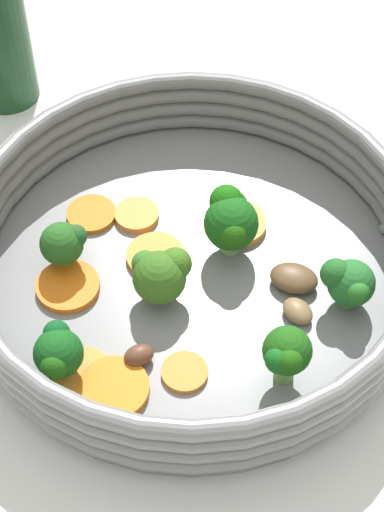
% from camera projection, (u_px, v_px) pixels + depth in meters
% --- Properties ---
extents(ground_plane, '(4.00, 4.00, 0.00)m').
position_uv_depth(ground_plane, '(192.00, 281.00, 0.63)').
color(ground_plane, white).
extents(skillet, '(0.31, 0.31, 0.01)m').
position_uv_depth(skillet, '(192.00, 275.00, 0.62)').
color(skillet, gray).
rests_on(skillet, ground_plane).
extents(skillet_rim_wall, '(0.32, 0.32, 0.05)m').
position_uv_depth(skillet_rim_wall, '(192.00, 245.00, 0.59)').
color(skillet_rim_wall, gray).
rests_on(skillet_rim_wall, skillet).
extents(carrot_slice_0, '(0.05, 0.05, 0.01)m').
position_uv_depth(carrot_slice_0, '(114.00, 388.00, 0.55)').
color(carrot_slice_0, orange).
rests_on(carrot_slice_0, skillet).
extents(carrot_slice_1, '(0.06, 0.06, 0.00)m').
position_uv_depth(carrot_slice_1, '(156.00, 256.00, 0.62)').
color(carrot_slice_1, orange).
rests_on(carrot_slice_1, skillet).
extents(carrot_slice_2, '(0.03, 0.03, 0.00)m').
position_uv_depth(carrot_slice_2, '(185.00, 372.00, 0.56)').
color(carrot_slice_2, orange).
rests_on(carrot_slice_2, skillet).
extents(carrot_slice_3, '(0.05, 0.05, 0.01)m').
position_uv_depth(carrot_slice_3, '(68.00, 286.00, 0.60)').
color(carrot_slice_3, orange).
rests_on(carrot_slice_3, skillet).
extents(carrot_slice_4, '(0.06, 0.06, 0.01)m').
position_uv_depth(carrot_slice_4, '(237.00, 223.00, 0.64)').
color(carrot_slice_4, '#F49C39').
rests_on(carrot_slice_4, skillet).
extents(carrot_slice_5, '(0.05, 0.05, 0.00)m').
position_uv_depth(carrot_slice_5, '(91.00, 214.00, 0.65)').
color(carrot_slice_5, orange).
rests_on(carrot_slice_5, skillet).
extents(carrot_slice_6, '(0.07, 0.07, 0.00)m').
position_uv_depth(carrot_slice_6, '(79.00, 379.00, 0.55)').
color(carrot_slice_6, orange).
rests_on(carrot_slice_6, skillet).
extents(carrot_slice_7, '(0.04, 0.04, 0.01)m').
position_uv_depth(carrot_slice_7, '(137.00, 215.00, 0.64)').
color(carrot_slice_7, orange).
rests_on(carrot_slice_7, skillet).
extents(broccoli_floret_0, '(0.04, 0.04, 0.04)m').
position_uv_depth(broccoli_floret_0, '(161.00, 274.00, 0.58)').
color(broccoli_floret_0, '#729E55').
rests_on(broccoli_floret_0, skillet).
extents(broccoli_floret_1, '(0.05, 0.04, 0.05)m').
position_uv_depth(broccoli_floret_1, '(231.00, 219.00, 0.61)').
color(broccoli_floret_1, '#8DA968').
rests_on(broccoli_floret_1, skillet).
extents(broccoli_floret_2, '(0.04, 0.03, 0.04)m').
position_uv_depth(broccoli_floret_2, '(58.00, 353.00, 0.54)').
color(broccoli_floret_2, '#6DA55F').
rests_on(broccoli_floret_2, skillet).
extents(broccoli_floret_3, '(0.03, 0.03, 0.04)m').
position_uv_depth(broccoli_floret_3, '(64.00, 243.00, 0.60)').
color(broccoli_floret_3, '#83A864').
rests_on(broccoli_floret_3, skillet).
extents(broccoli_floret_4, '(0.04, 0.03, 0.05)m').
position_uv_depth(broccoli_floret_4, '(286.00, 354.00, 0.53)').
color(broccoli_floret_4, '#6EA64E').
rests_on(broccoli_floret_4, skillet).
extents(broccoli_floret_5, '(0.04, 0.04, 0.04)m').
position_uv_depth(broccoli_floret_5, '(349.00, 283.00, 0.58)').
color(broccoli_floret_5, '#5C8B55').
rests_on(broccoli_floret_5, skillet).
extents(mushroom_piece_0, '(0.02, 0.02, 0.01)m').
position_uv_depth(mushroom_piece_0, '(139.00, 355.00, 0.56)').
color(mushroom_piece_0, brown).
rests_on(mushroom_piece_0, skillet).
extents(mushroom_piece_1, '(0.03, 0.03, 0.01)m').
position_uv_depth(mushroom_piece_1, '(298.00, 311.00, 0.58)').
color(mushroom_piece_1, olive).
rests_on(mushroom_piece_1, skillet).
extents(mushroom_piece_2, '(0.04, 0.04, 0.01)m').
position_uv_depth(mushroom_piece_2, '(294.00, 278.00, 0.60)').
color(mushroom_piece_2, brown).
rests_on(mushroom_piece_2, skillet).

